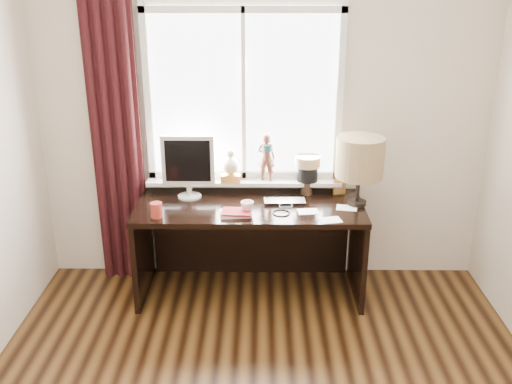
{
  "coord_description": "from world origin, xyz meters",
  "views": [
    {
      "loc": [
        -0.02,
        -2.3,
        2.38
      ],
      "look_at": [
        -0.05,
        1.25,
        1.0
      ],
      "focal_mm": 40.0,
      "sensor_mm": 36.0,
      "label": 1
    }
  ],
  "objects_px": {
    "red_cup": "(156,210)",
    "laptop": "(285,201)",
    "monitor": "(188,163)",
    "table_lamp": "(360,158)",
    "desk": "(250,229)",
    "mug": "(247,207)"
  },
  "relations": [
    {
      "from": "red_cup",
      "to": "laptop",
      "type": "bearing_deg",
      "value": 16.85
    },
    {
      "from": "monitor",
      "to": "table_lamp",
      "type": "bearing_deg",
      "value": -6.2
    },
    {
      "from": "laptop",
      "to": "red_cup",
      "type": "bearing_deg",
      "value": -165.03
    },
    {
      "from": "laptop",
      "to": "red_cup",
      "type": "xyz_separation_m",
      "value": [
        -0.92,
        -0.28,
        0.04
      ]
    },
    {
      "from": "red_cup",
      "to": "monitor",
      "type": "bearing_deg",
      "value": 64.1
    },
    {
      "from": "red_cup",
      "to": "table_lamp",
      "type": "xyz_separation_m",
      "value": [
        1.46,
        0.25,
        0.31
      ]
    },
    {
      "from": "table_lamp",
      "to": "laptop",
      "type": "bearing_deg",
      "value": 176.71
    },
    {
      "from": "red_cup",
      "to": "monitor",
      "type": "height_order",
      "value": "monitor"
    },
    {
      "from": "desk",
      "to": "monitor",
      "type": "distance_m",
      "value": 0.7
    },
    {
      "from": "red_cup",
      "to": "monitor",
      "type": "xyz_separation_m",
      "value": [
        0.19,
        0.39,
        0.22
      ]
    },
    {
      "from": "desk",
      "to": "mug",
      "type": "bearing_deg",
      "value": -93.5
    },
    {
      "from": "desk",
      "to": "laptop",
      "type": "bearing_deg",
      "value": -11.56
    },
    {
      "from": "table_lamp",
      "to": "desk",
      "type": "bearing_deg",
      "value": 173.94
    },
    {
      "from": "desk",
      "to": "monitor",
      "type": "xyz_separation_m",
      "value": [
        -0.47,
        0.05,
        0.52
      ]
    },
    {
      "from": "laptop",
      "to": "monitor",
      "type": "bearing_deg",
      "value": 169.82
    },
    {
      "from": "red_cup",
      "to": "table_lamp",
      "type": "height_order",
      "value": "table_lamp"
    },
    {
      "from": "desk",
      "to": "monitor",
      "type": "bearing_deg",
      "value": 173.57
    },
    {
      "from": "mug",
      "to": "red_cup",
      "type": "distance_m",
      "value": 0.65
    },
    {
      "from": "desk",
      "to": "table_lamp",
      "type": "bearing_deg",
      "value": -6.06
    },
    {
      "from": "desk",
      "to": "table_lamp",
      "type": "xyz_separation_m",
      "value": [
        0.8,
        -0.08,
        0.61
      ]
    },
    {
      "from": "table_lamp",
      "to": "monitor",
      "type": "bearing_deg",
      "value": 173.8
    },
    {
      "from": "laptop",
      "to": "monitor",
      "type": "distance_m",
      "value": 0.79
    }
  ]
}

